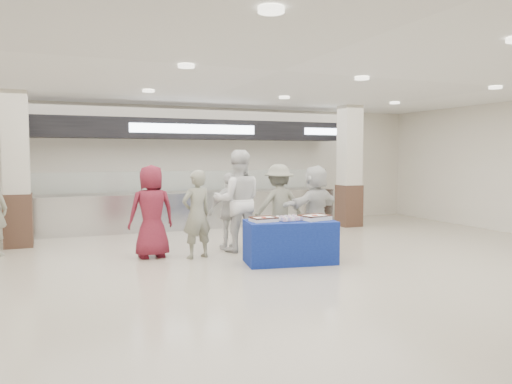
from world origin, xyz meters
name	(u,v)px	position (x,y,z in m)	size (l,w,h in m)	color
ground	(280,274)	(0.00, 0.00, 0.00)	(14.00, 14.00, 0.00)	beige
serving_line	(192,184)	(0.00, 5.40, 1.16)	(8.70, 0.85, 2.80)	#B9BCC0
column_left	(17,173)	(-4.00, 4.20, 1.53)	(0.55, 0.55, 3.20)	#3C251B
column_right	(349,169)	(4.00, 4.20, 1.53)	(0.55, 0.55, 3.20)	#3C251B
display_table	(290,242)	(0.51, 0.66, 0.38)	(1.55, 0.78, 0.75)	navy
sheet_cake_left	(264,219)	(0.03, 0.72, 0.80)	(0.44, 0.35, 0.09)	white
sheet_cake_right	(315,217)	(0.95, 0.58, 0.80)	(0.56, 0.48, 0.10)	white
cupcake_tray	(289,218)	(0.51, 0.69, 0.79)	(0.48, 0.39, 0.07)	#BABABF
civilian_maroon	(152,211)	(-1.65, 2.04, 0.86)	(0.84, 0.55, 1.72)	maroon
soldier_a	(197,214)	(-0.90, 1.69, 0.81)	(0.59, 0.39, 1.62)	slate
chef_tall	(238,201)	(0.03, 2.01, 1.00)	(0.97, 0.76, 1.99)	white
chef_short	(230,211)	(-0.04, 2.26, 0.77)	(0.90, 0.38, 1.54)	white
soldier_b	(279,205)	(1.03, 2.25, 0.85)	(1.10, 0.63, 1.70)	slate
civilian_white	(315,207)	(1.63, 1.77, 0.84)	(1.57, 0.50, 1.69)	silver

